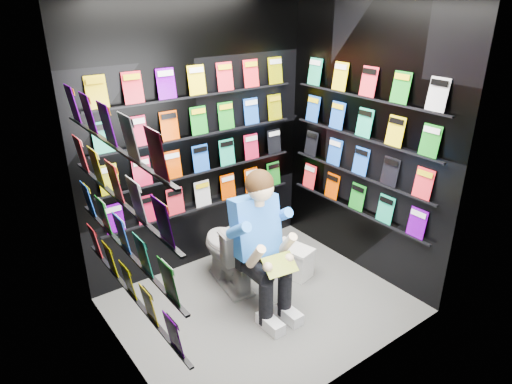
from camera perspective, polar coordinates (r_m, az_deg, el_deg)
floor at (r=4.22m, az=0.70°, el=-13.93°), size 2.40×2.40×0.00m
wall_back at (r=4.37m, az=-7.24°, el=6.52°), size 2.40×0.04×2.60m
wall_front at (r=2.92m, az=12.83°, el=-2.92°), size 2.40×0.04×2.60m
wall_left at (r=3.06m, az=-17.36°, el=-2.14°), size 0.04×2.00×2.60m
wall_right at (r=4.38m, az=13.46°, el=6.06°), size 0.04×2.00×2.60m
comics_back at (r=4.35m, az=-7.04°, el=6.49°), size 2.10×0.06×1.37m
comics_left at (r=3.07m, az=-16.86°, el=-1.91°), size 0.06×1.70×1.37m
comics_right at (r=4.35m, az=13.20°, el=6.06°), size 0.06×1.70×1.37m
toilet at (r=4.31m, az=-3.28°, el=-7.22°), size 0.52×0.80×0.73m
longbox at (r=4.57m, az=4.61°, el=-8.63°), size 0.28×0.41×0.28m
longbox_lid at (r=4.49m, az=4.67°, el=-6.98°), size 0.31×0.43×0.03m
reader at (r=3.84m, az=-0.27°, el=-4.38°), size 0.63×0.83×1.41m
held_comic at (r=3.70m, az=3.00°, el=-9.06°), size 0.29×0.20×0.11m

